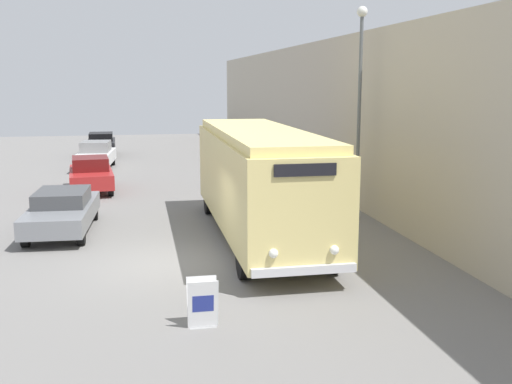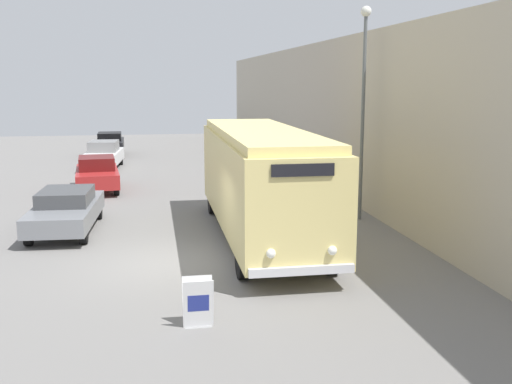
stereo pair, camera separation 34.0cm
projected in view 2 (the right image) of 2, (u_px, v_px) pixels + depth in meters
name	position (u px, v px, depth m)	size (l,w,h in m)	color
ground_plane	(167.00, 263.00, 16.09)	(80.00, 80.00, 0.00)	slate
building_wall_right	(334.00, 116.00, 26.45)	(0.30, 60.00, 6.62)	#B2A893
vintage_bus	(261.00, 178.00, 18.35)	(2.59, 10.47, 3.39)	black
sign_board	(198.00, 303.00, 11.87)	(0.60, 0.38, 1.01)	gray
streetlamp	(364.00, 86.00, 20.39)	(0.36, 0.36, 7.29)	#595E60
parked_car_near	(66.00, 210.00, 19.45)	(2.08, 4.82, 1.36)	black
parked_car_mid	(97.00, 174.00, 26.63)	(2.19, 4.30, 1.52)	black
parked_car_far	(104.00, 155.00, 33.45)	(2.07, 4.26, 1.53)	black
parked_car_distant	(110.00, 144.00, 39.23)	(1.85, 4.29, 1.50)	black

